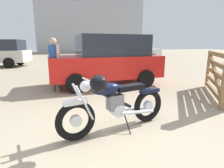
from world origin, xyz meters
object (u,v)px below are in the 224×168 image
object	(u,v)px
vintage_motorcycle	(114,104)
dark_sedan_left	(131,50)
bystander	(54,59)
timber_gate	(218,73)
pale_sedan_back	(108,60)

from	to	relation	value
vintage_motorcycle	dark_sedan_left	bearing A→B (deg)	-126.78
vintage_motorcycle	dark_sedan_left	size ratio (longest dim) A/B	0.43
bystander	timber_gate	bearing A→B (deg)	-62.11
pale_sedan_back	vintage_motorcycle	bearing A→B (deg)	73.91
vintage_motorcycle	pale_sedan_back	xyz separation A→B (m)	(0.88, 3.58, 0.43)
vintage_motorcycle	dark_sedan_left	xyz separation A→B (m)	(5.22, 11.82, 0.45)
vintage_motorcycle	dark_sedan_left	world-z (taller)	dark_sedan_left
vintage_motorcycle	pale_sedan_back	size ratio (longest dim) A/B	0.52
pale_sedan_back	dark_sedan_left	size ratio (longest dim) A/B	0.84
vintage_motorcycle	timber_gate	size ratio (longest dim) A/B	0.95
timber_gate	dark_sedan_left	bearing A→B (deg)	24.74
bystander	pale_sedan_back	world-z (taller)	pale_sedan_back
timber_gate	pale_sedan_back	world-z (taller)	pale_sedan_back
vintage_motorcycle	bystander	xyz separation A→B (m)	(-0.95, 3.06, 0.53)
timber_gate	bystander	bearing A→B (deg)	99.32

